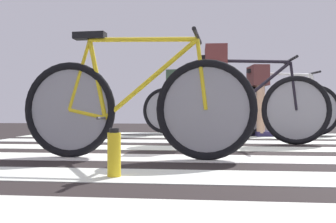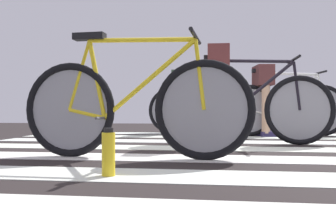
# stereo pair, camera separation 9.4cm
# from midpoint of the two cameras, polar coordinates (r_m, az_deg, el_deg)

# --- Properties ---
(ground) EXTENTS (18.00, 14.00, 0.02)m
(ground) POSITION_cam_midpoint_polar(r_m,az_deg,el_deg) (3.48, 5.04, -5.84)
(ground) COLOR black
(crosswalk_markings) EXTENTS (5.33, 4.98, 0.00)m
(crosswalk_markings) POSITION_cam_midpoint_polar(r_m,az_deg,el_deg) (3.54, 6.40, -5.56)
(crosswalk_markings) COLOR silver
(crosswalk_markings) RESTS_ON ground
(bicycle_1_of_4) EXTENTS (1.74, 0.52, 0.93)m
(bicycle_1_of_4) POSITION_cam_midpoint_polar(r_m,az_deg,el_deg) (2.77, -5.97, 0.83)
(bicycle_1_of_4) COLOR black
(bicycle_1_of_4) RESTS_ON ground
(bicycle_2_of_4) EXTENTS (1.74, 0.52, 0.93)m
(bicycle_2_of_4) POSITION_cam_midpoint_polar(r_m,az_deg,el_deg) (4.02, 11.02, 0.59)
(bicycle_2_of_4) COLOR black
(bicycle_2_of_4) RESTS_ON ground
(cyclist_2_of_4) EXTENTS (0.32, 0.42, 1.02)m
(cyclist_2_of_4) POSITION_cam_midpoint_polar(r_m,az_deg,el_deg) (4.01, 6.59, 4.57)
(cyclist_2_of_4) COLOR tan
(cyclist_2_of_4) RESTS_ON ground
(bicycle_3_of_4) EXTENTS (1.73, 0.53, 0.93)m
(bicycle_3_of_4) POSITION_cam_midpoint_polar(r_m,az_deg,el_deg) (5.50, 16.08, 0.44)
(bicycle_3_of_4) COLOR black
(bicycle_3_of_4) RESTS_ON ground
(cyclist_3_of_4) EXTENTS (0.36, 0.44, 0.98)m
(cyclist_3_of_4) POSITION_cam_midpoint_polar(r_m,az_deg,el_deg) (5.42, 12.96, 3.07)
(cyclist_3_of_4) COLOR tan
(cyclist_3_of_4) RESTS_ON ground
(bicycle_4_of_4) EXTENTS (1.72, 0.54, 0.93)m
(bicycle_4_of_4) POSITION_cam_midpoint_polar(r_m,az_deg,el_deg) (5.83, 3.80, 0.42)
(bicycle_4_of_4) COLOR black
(bicycle_4_of_4) RESTS_ON ground
(cyclist_4_of_4) EXTENTS (0.37, 0.44, 0.98)m
(cyclist_4_of_4) POSITION_cam_midpoint_polar(r_m,az_deg,el_deg) (5.90, 0.85, 2.84)
(cyclist_4_of_4) COLOR brown
(cyclist_4_of_4) RESTS_ON ground
(water_bottle) EXTENTS (0.07, 0.07, 0.26)m
(water_bottle) POSITION_cam_midpoint_polar(r_m,az_deg,el_deg) (2.03, -9.43, -6.29)
(water_bottle) COLOR yellow
(water_bottle) RESTS_ON ground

